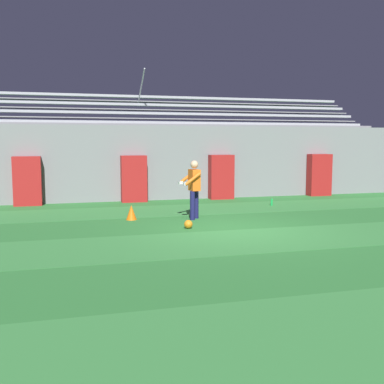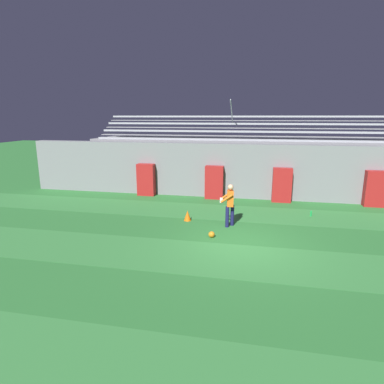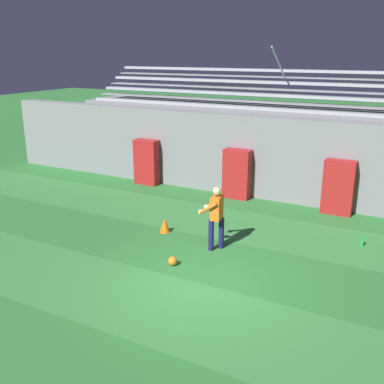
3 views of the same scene
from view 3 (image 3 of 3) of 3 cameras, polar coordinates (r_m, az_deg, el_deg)
The scene contains 12 objects.
ground_plane at distance 10.03m, azimuth 1.47°, elevation -11.60°, with size 80.00×80.00×0.00m, color #2D7533.
turf_stripe_mid at distance 9.11m, azimuth -2.04°, elevation -14.87°, with size 28.00×2.39×0.01m, color #38843D.
turf_stripe_far at distance 13.02m, azimuth 8.51°, elevation -4.67°, with size 28.00×2.39×0.01m, color #38843D.
back_wall at distance 15.27m, azimuth 12.45°, elevation 3.94°, with size 24.00×0.60×2.80m, color gray.
padding_pillar_gate_left at distance 15.42m, azimuth 5.73°, elevation 2.29°, with size 0.93×0.44×1.70m, color #B21E1E.
padding_pillar_gate_right at distance 14.55m, azimuth 18.10°, elevation 0.56°, with size 0.93×0.44×1.70m, color #B21E1E.
padding_pillar_far_left at distance 17.09m, azimuth -5.77°, elevation 3.80°, with size 0.93×0.44×1.70m, color #B21E1E.
bleacher_stand at distance 17.14m, azimuth 14.31°, elevation 5.61°, with size 18.00×3.35×5.03m.
goalkeeper at distance 11.31m, azimuth 3.06°, elevation -2.80°, with size 0.58×0.62×1.67m.
soccer_ball at distance 10.78m, azimuth -2.48°, elevation -8.76°, with size 0.22×0.22×0.22m, color orange.
traffic_cone at distance 12.64m, azimuth -3.46°, elevation -4.19°, with size 0.30×0.30×0.42m, color orange.
water_bottle at distance 12.57m, azimuth 20.83°, elevation -5.93°, with size 0.07×0.07×0.24m, color green.
Camera 3 is at (3.86, -7.86, 4.88)m, focal length 42.00 mm.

